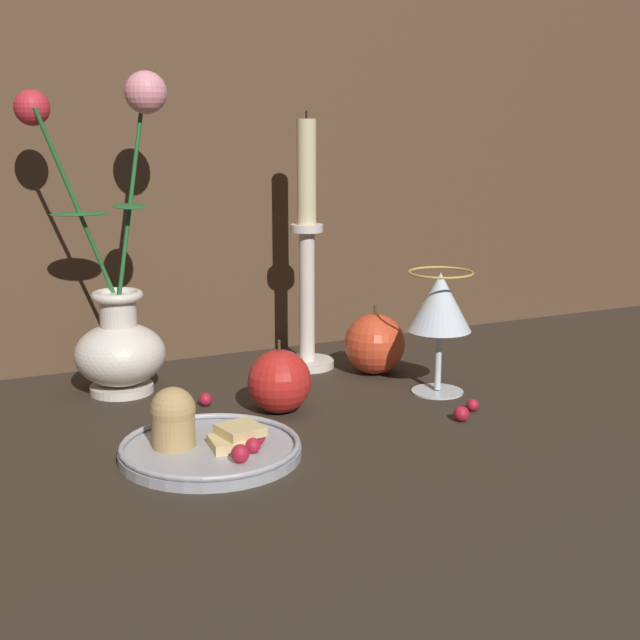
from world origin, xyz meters
The scene contains 10 objects.
ground_plane centered at (0.00, 0.00, 0.00)m, with size 2.40×2.40×0.00m, color #33281E.
vase centered at (-0.17, 0.17, 0.10)m, with size 0.17×0.11×0.38m.
plate_with_pastries centered at (-0.14, -0.08, 0.02)m, with size 0.18×0.18×0.07m.
wine_glass centered at (0.19, 0.00, 0.11)m, with size 0.08×0.08×0.15m.
candlestick centered at (0.09, 0.17, 0.15)m, with size 0.07×0.07×0.34m.
apple_beside_vase centered at (-0.02, 0.01, 0.04)m, with size 0.07×0.07×0.09m.
apple_near_glass centered at (0.16, 0.11, 0.04)m, with size 0.08×0.08×0.09m.
berry_near_plate centered at (0.19, -0.08, 0.01)m, with size 0.01×0.01×0.01m, color #AD192D.
berry_front_center centered at (-0.09, 0.07, 0.01)m, with size 0.02×0.02×0.02m, color #AD192D.
berry_by_glass_stem centered at (0.15, -0.10, 0.01)m, with size 0.02×0.02×0.02m, color #AD192D.
Camera 1 is at (-0.39, -0.89, 0.33)m, focal length 50.00 mm.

